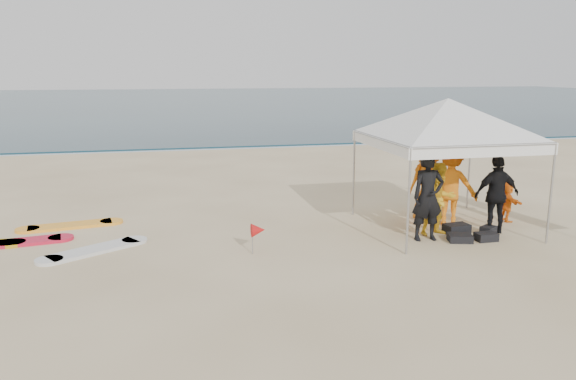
# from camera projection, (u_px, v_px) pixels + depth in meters

# --- Properties ---
(ground) EXTENTS (120.00, 120.00, 0.00)m
(ground) POSITION_uv_depth(u_px,v_px,m) (273.00, 294.00, 9.38)
(ground) COLOR beige
(ground) RESTS_ON ground
(ocean) EXTENTS (160.00, 84.00, 0.08)m
(ocean) POSITION_uv_depth(u_px,v_px,m) (173.00, 101.00, 66.55)
(ocean) COLOR #0C2633
(ocean) RESTS_ON ground
(shoreline_foam) EXTENTS (160.00, 1.20, 0.01)m
(shoreline_foam) POSITION_uv_depth(u_px,v_px,m) (198.00, 148.00, 26.72)
(shoreline_foam) COLOR silver
(shoreline_foam) RESTS_ON ground
(person_black_a) EXTENTS (0.72, 0.49, 1.95)m
(person_black_a) POSITION_uv_depth(u_px,v_px,m) (428.00, 197.00, 12.19)
(person_black_a) COLOR black
(person_black_a) RESTS_ON ground
(person_yellow) EXTENTS (0.89, 0.74, 1.66)m
(person_yellow) POSITION_uv_depth(u_px,v_px,m) (440.00, 199.00, 12.59)
(person_yellow) COLOR gold
(person_yellow) RESTS_ON ground
(person_orange_a) EXTENTS (1.45, 1.25, 1.95)m
(person_orange_a) POSITION_uv_depth(u_px,v_px,m) (451.00, 185.00, 13.38)
(person_orange_a) COLOR orange
(person_orange_a) RESTS_ON ground
(person_black_b) EXTENTS (1.07, 0.48, 1.80)m
(person_black_b) POSITION_uv_depth(u_px,v_px,m) (497.00, 194.00, 12.74)
(person_black_b) COLOR black
(person_black_b) RESTS_ON ground
(person_orange_b) EXTENTS (1.02, 0.73, 1.96)m
(person_orange_b) POSITION_uv_depth(u_px,v_px,m) (428.00, 181.00, 13.90)
(person_orange_b) COLOR orange
(person_orange_b) RESTS_ON ground
(person_seated) EXTENTS (0.36, 0.94, 0.99)m
(person_seated) POSITION_uv_depth(u_px,v_px,m) (507.00, 201.00, 13.83)
(person_seated) COLOR orange
(person_seated) RESTS_ON ground
(canopy_tent) EXTENTS (4.61, 4.61, 3.48)m
(canopy_tent) POSITION_uv_depth(u_px,v_px,m) (448.00, 99.00, 12.69)
(canopy_tent) COLOR #A5A5A8
(canopy_tent) RESTS_ON ground
(marker_pennant) EXTENTS (0.28, 0.28, 0.64)m
(marker_pennant) POSITION_uv_depth(u_px,v_px,m) (258.00, 230.00, 11.35)
(marker_pennant) COLOR #A5A5A8
(marker_pennant) RESTS_ON ground
(gear_pile) EXTENTS (1.40, 1.05, 0.22)m
(gear_pile) POSITION_uv_depth(u_px,v_px,m) (468.00, 233.00, 12.55)
(gear_pile) COLOR black
(gear_pile) RESTS_ON ground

